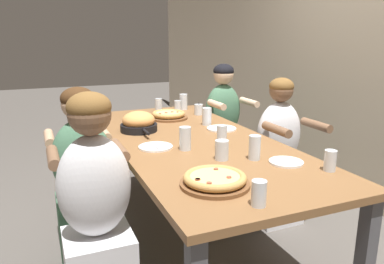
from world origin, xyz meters
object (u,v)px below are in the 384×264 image
drinking_glass_h (159,106)px  empty_plate_a (156,147)px  drinking_glass_c (178,107)px  drinking_glass_i (222,151)px  pizza_board_second (168,115)px  pizza_board_main (215,180)px  drinking_glass_d (185,138)px  diner_far_center (278,159)px  diner_near_midright (97,218)px  drinking_glass_a (330,162)px  diner_far_left (223,129)px  drinking_glass_e (183,103)px  cocktail_glass_blue (198,110)px  skillet_bowl (139,123)px  drinking_glass_f (255,149)px  drinking_glass_j (259,195)px  empty_plate_b (286,162)px  drinking_glass_b (207,118)px  empty_plate_c (222,129)px  drinking_glass_g (222,138)px  diner_near_center (84,187)px

drinking_glass_h → empty_plate_a: bearing=-18.8°
drinking_glass_c → drinking_glass_i: (1.39, -0.26, 0.01)m
drinking_glass_i → pizza_board_second: bearing=176.2°
pizza_board_main → drinking_glass_d: (-0.58, 0.08, 0.04)m
drinking_glass_h → diner_far_center: diner_far_center is taller
drinking_glass_i → diner_near_midright: bearing=-87.5°
drinking_glass_a → diner_far_left: diner_far_left is taller
drinking_glass_d → drinking_glass_e: (-1.21, 0.46, -0.01)m
cocktail_glass_blue → drinking_glass_e: (-0.27, -0.04, 0.02)m
skillet_bowl → drinking_glass_a: (1.19, 0.70, -0.02)m
skillet_bowl → drinking_glass_f: bearing=26.2°
skillet_bowl → diner_near_midright: 1.00m
cocktail_glass_blue → drinking_glass_d: 1.06m
pizza_board_main → drinking_glass_j: size_ratio=3.00×
empty_plate_a → diner_far_left: 1.47m
drinking_glass_c → pizza_board_main: bearing=-15.0°
empty_plate_a → diner_near_midright: 0.63m
pizza_board_main → skillet_bowl: bearing=-177.0°
drinking_glass_d → drinking_glass_i: 0.28m
empty_plate_b → cocktail_glass_blue: cocktail_glass_blue is taller
drinking_glass_a → drinking_glass_b: (-1.18, -0.16, 0.01)m
empty_plate_b → cocktail_glass_blue: (-1.38, 0.08, 0.04)m
drinking_glass_c → cocktail_glass_blue: bearing=30.4°
empty_plate_c → drinking_glass_h: drinking_glass_h is taller
empty_plate_c → drinking_glass_i: bearing=-27.1°
empty_plate_a → drinking_glass_g: (0.18, 0.37, 0.06)m
skillet_bowl → pizza_board_second: bearing=132.9°
drinking_glass_d → drinking_glass_i: drinking_glass_d is taller
diner_far_left → drinking_glass_f: bearing=69.1°
drinking_glass_c → empty_plate_c: bearing=4.9°
empty_plate_a → drinking_glass_i: drinking_glass_i is taller
pizza_board_main → drinking_glass_g: bearing=149.8°
drinking_glass_d → empty_plate_c: bearing=130.3°
drinking_glass_j → empty_plate_a: bearing=-171.3°
drinking_glass_j → pizza_board_main: bearing=-164.2°
empty_plate_b → diner_far_left: 1.67m
skillet_bowl → drinking_glass_i: bearing=18.0°
drinking_glass_a → drinking_glass_c: drinking_glass_a is taller
pizza_board_main → drinking_glass_j: (0.26, 0.07, 0.02)m
drinking_glass_d → drinking_glass_j: bearing=-0.6°
pizza_board_main → empty_plate_a: (-0.69, -0.07, -0.02)m
pizza_board_second → empty_plate_c: (0.50, 0.25, -0.02)m
pizza_board_main → drinking_glass_i: drinking_glass_i is taller
drinking_glass_a → diner_near_center: diner_near_center is taller
pizza_board_second → drinking_glass_c: bearing=145.1°
drinking_glass_d → drinking_glass_c: bearing=161.6°
drinking_glass_b → diner_far_center: (0.32, 0.46, -0.30)m
cocktail_glass_blue → drinking_glass_e: 0.28m
empty_plate_a → drinking_glass_i: bearing=37.3°
cocktail_glass_blue → drinking_glass_g: size_ratio=0.78×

